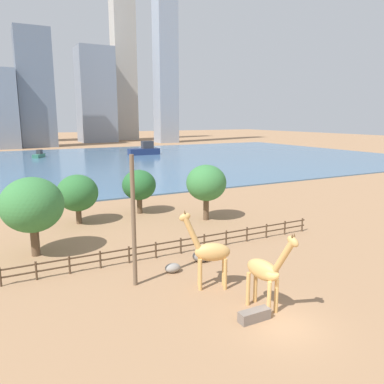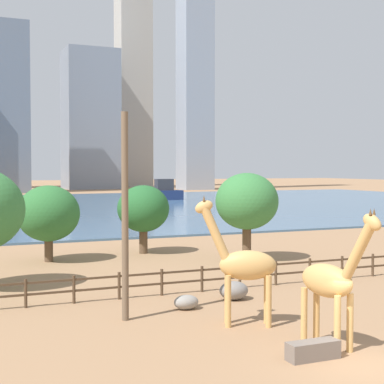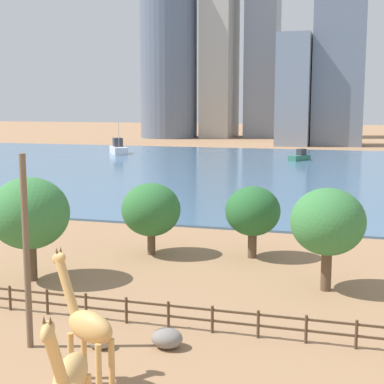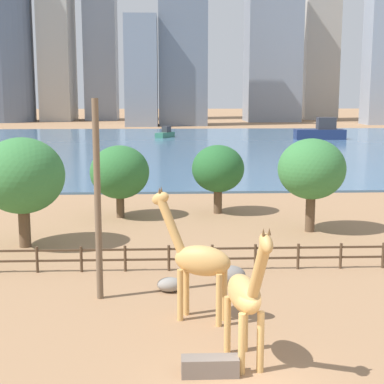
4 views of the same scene
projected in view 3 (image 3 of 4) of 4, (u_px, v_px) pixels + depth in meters
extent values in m
plane|color=#9E7551|center=(306.00, 171.00, 92.48)|extent=(400.00, 400.00, 0.00)
cube|color=#476B8C|center=(304.00, 172.00, 89.62)|extent=(180.00, 86.00, 0.20)
cylinder|color=tan|center=(71.00, 359.00, 22.22)|extent=(0.31, 0.31, 2.04)
cylinder|color=tan|center=(84.00, 353.00, 22.70)|extent=(0.31, 0.31, 2.04)
cylinder|color=tan|center=(99.00, 371.00, 21.22)|extent=(0.31, 0.31, 2.04)
cylinder|color=tan|center=(112.00, 365.00, 21.69)|extent=(0.31, 0.31, 2.04)
ellipsoid|color=tan|center=(90.00, 327.00, 21.75)|extent=(2.43, 1.74, 1.18)
cylinder|color=tan|center=(67.00, 287.00, 22.38)|extent=(1.27, 0.83, 2.22)
ellipsoid|color=tan|center=(59.00, 258.00, 22.51)|extent=(0.93, 0.68, 0.72)
cone|color=brown|center=(57.00, 250.00, 22.39)|extent=(0.14, 0.14, 0.21)
cone|color=brown|center=(61.00, 249.00, 22.53)|extent=(0.14, 0.14, 0.21)
ellipsoid|color=tan|center=(71.00, 375.00, 18.00)|extent=(1.29, 2.34, 1.16)
cylinder|color=tan|center=(55.00, 357.00, 16.48)|extent=(0.61, 1.42, 2.11)
ellipsoid|color=tan|center=(48.00, 332.00, 15.81)|extent=(0.51, 0.90, 0.75)
cone|color=brown|center=(50.00, 320.00, 15.75)|extent=(0.12, 0.12, 0.21)
cone|color=brown|center=(44.00, 320.00, 15.77)|extent=(0.12, 0.12, 0.21)
cylinder|color=brown|center=(26.00, 253.00, 25.16)|extent=(0.28, 0.28, 8.52)
ellipsoid|color=gray|center=(100.00, 341.00, 25.61)|extent=(1.12, 0.85, 0.63)
ellipsoid|color=gray|center=(167.00, 338.00, 25.64)|extent=(1.40, 1.16, 0.87)
cylinder|color=#4C3826|center=(10.00, 298.00, 30.26)|extent=(0.14, 0.14, 1.30)
cylinder|color=#4C3826|center=(47.00, 302.00, 29.66)|extent=(0.14, 0.14, 1.30)
cylinder|color=#4C3826|center=(86.00, 306.00, 29.06)|extent=(0.14, 0.14, 1.30)
cylinder|color=#4C3826|center=(126.00, 310.00, 28.47)|extent=(0.14, 0.14, 1.30)
cylinder|color=#4C3826|center=(168.00, 315.00, 27.87)|extent=(0.14, 0.14, 1.30)
cylinder|color=#4C3826|center=(212.00, 319.00, 27.28)|extent=(0.14, 0.14, 1.30)
cylinder|color=#4C3826|center=(258.00, 324.00, 26.68)|extent=(0.14, 0.14, 1.30)
cylinder|color=#4C3826|center=(306.00, 329.00, 26.09)|extent=(0.14, 0.14, 1.30)
cylinder|color=#4C3826|center=(356.00, 335.00, 25.49)|extent=(0.14, 0.14, 1.30)
cube|color=#4C3826|center=(170.00, 306.00, 27.78)|extent=(26.10, 0.08, 0.10)
cube|color=#4C3826|center=(170.00, 316.00, 27.86)|extent=(26.10, 0.08, 0.10)
cylinder|color=brown|center=(252.00, 245.00, 40.51)|extent=(0.61, 0.61, 1.76)
ellipsoid|color=#26602D|center=(253.00, 211.00, 40.15)|extent=(3.78, 3.78, 3.40)
cylinder|color=brown|center=(151.00, 244.00, 41.38)|extent=(0.56, 0.56, 1.56)
ellipsoid|color=#2D6B33|center=(151.00, 210.00, 41.01)|extent=(4.14, 4.14, 3.72)
cylinder|color=brown|center=(326.00, 271.00, 33.40)|extent=(0.60, 0.60, 2.31)
ellipsoid|color=#387A3D|center=(328.00, 222.00, 32.97)|extent=(4.22, 4.22, 3.80)
cylinder|color=brown|center=(31.00, 262.00, 35.34)|extent=(0.66, 0.66, 2.21)
ellipsoid|color=#387A3D|center=(29.00, 213.00, 34.88)|extent=(4.77, 4.77, 4.29)
cube|color=silver|center=(119.00, 150.00, 120.37)|extent=(6.15, 7.53, 1.45)
cube|color=#333338|center=(118.00, 142.00, 120.99)|extent=(2.89, 3.15, 1.75)
cylinder|color=silver|center=(119.00, 134.00, 119.53)|extent=(0.17, 0.17, 5.09)
cube|color=#337259|center=(299.00, 158.00, 106.65)|extent=(3.74, 4.93, 0.94)
cube|color=#333338|center=(301.00, 152.00, 106.90)|extent=(1.80, 2.02, 1.13)
cube|color=slate|center=(340.00, 59.00, 143.50)|extent=(12.25, 10.04, 42.01)
cube|color=gray|center=(294.00, 90.00, 145.09)|extent=(8.07, 10.98, 27.23)
cylinder|color=slate|center=(169.00, 56.00, 176.00)|extent=(17.07, 17.07, 48.63)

